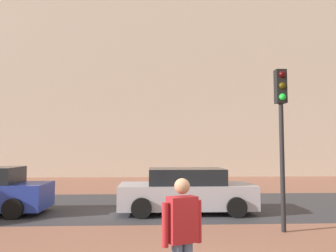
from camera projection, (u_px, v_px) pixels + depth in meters
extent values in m
plane|color=#93604C|center=(170.00, 200.00, 14.20)|extent=(120.00, 120.00, 0.00)
cube|color=#38383D|center=(172.00, 205.00, 12.74)|extent=(120.00, 6.60, 0.00)
cube|color=beige|center=(167.00, 84.00, 33.20)|extent=(29.05, 13.37, 17.30)
cube|color=beige|center=(177.00, 24.00, 33.67)|extent=(5.07, 5.07, 29.37)
cylinder|color=beige|center=(12.00, 43.00, 27.60)|extent=(2.80, 2.80, 21.72)
cylinder|color=beige|center=(321.00, 55.00, 28.74)|extent=(2.80, 2.80, 20.54)
cube|color=maroon|center=(182.00, 219.00, 4.60)|extent=(0.45, 0.36, 0.62)
cylinder|color=maroon|center=(198.00, 221.00, 4.72)|extent=(0.09, 0.09, 0.59)
cylinder|color=maroon|center=(165.00, 225.00, 4.49)|extent=(0.09, 0.09, 0.59)
cube|color=black|center=(179.00, 216.00, 4.69)|extent=(0.31, 0.24, 0.40)
sphere|color=#9E7556|center=(182.00, 186.00, 4.64)|extent=(0.22, 0.22, 0.22)
cylinder|color=black|center=(33.00, 200.00, 11.95)|extent=(0.64, 0.22, 0.64)
cylinder|color=black|center=(13.00, 209.00, 10.22)|extent=(0.64, 0.22, 0.64)
cube|color=#B2B2BC|center=(186.00, 196.00, 11.35)|extent=(4.50, 1.87, 0.78)
cube|color=black|center=(186.00, 176.00, 11.39)|extent=(2.52, 1.64, 0.52)
cylinder|color=black|center=(224.00, 199.00, 12.33)|extent=(0.64, 0.22, 0.64)
cylinder|color=black|center=(237.00, 207.00, 10.47)|extent=(0.64, 0.22, 0.64)
cylinder|color=black|center=(143.00, 199.00, 12.19)|extent=(0.64, 0.22, 0.64)
cylinder|color=black|center=(141.00, 208.00, 10.33)|extent=(0.64, 0.22, 0.64)
cylinder|color=black|center=(282.00, 167.00, 8.76)|extent=(0.12, 0.12, 3.35)
cube|color=black|center=(280.00, 87.00, 8.91)|extent=(0.28, 0.24, 0.90)
sphere|color=#390606|center=(282.00, 74.00, 8.80)|extent=(0.18, 0.18, 0.18)
sphere|color=#3C3306|center=(282.00, 86.00, 8.78)|extent=(0.18, 0.18, 0.18)
sphere|color=green|center=(283.00, 97.00, 8.76)|extent=(0.18, 0.18, 0.18)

